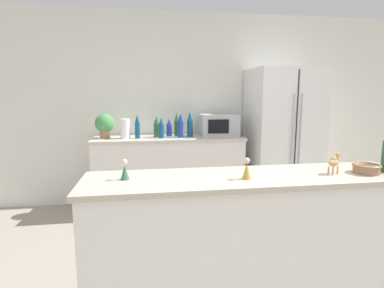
{
  "coord_description": "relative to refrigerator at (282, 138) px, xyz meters",
  "views": [
    {
      "loc": [
        -0.61,
        -1.38,
        1.44
      ],
      "look_at": [
        -0.18,
        1.42,
        0.99
      ],
      "focal_mm": 28.0,
      "sensor_mm": 36.0,
      "label": 1
    }
  ],
  "objects": [
    {
      "name": "wise_man_figurine_crimson",
      "position": [
        -1.92,
        -1.84,
        0.09
      ],
      "size": [
        0.06,
        0.06,
        0.13
      ],
      "color": "#33664C",
      "rests_on": "bar_counter"
    },
    {
      "name": "back_bottle_3",
      "position": [
        -1.49,
        0.13,
        0.15
      ],
      "size": [
        0.07,
        0.07,
        0.23
      ],
      "color": "navy",
      "rests_on": "back_counter"
    },
    {
      "name": "back_bottle_1",
      "position": [
        -1.23,
        0.05,
        0.19
      ],
      "size": [
        0.07,
        0.07,
        0.33
      ],
      "color": "navy",
      "rests_on": "back_counter"
    },
    {
      "name": "back_bottle_5",
      "position": [
        -1.36,
        -0.0,
        0.19
      ],
      "size": [
        0.07,
        0.07,
        0.31
      ],
      "color": "navy",
      "rests_on": "back_counter"
    },
    {
      "name": "back_bottle_6",
      "position": [
        -1.39,
        0.15,
        0.18
      ],
      "size": [
        0.06,
        0.06,
        0.31
      ],
      "color": "#2D6033",
      "rests_on": "back_counter"
    },
    {
      "name": "fruit_bowl",
      "position": [
        -0.31,
        -1.93,
        0.06
      ],
      "size": [
        0.18,
        0.18,
        0.06
      ],
      "color": "#8C6647",
      "rests_on": "bar_counter"
    },
    {
      "name": "potted_plant",
      "position": [
        -2.29,
        0.06,
        0.21
      ],
      "size": [
        0.23,
        0.23,
        0.3
      ],
      "color": "#9E6B47",
      "rests_on": "back_counter"
    },
    {
      "name": "wise_man_figurine_blue",
      "position": [
        -1.17,
        -1.95,
        0.09
      ],
      "size": [
        0.06,
        0.06,
        0.14
      ],
      "color": "#B28933",
      "rests_on": "bar_counter"
    },
    {
      "name": "back_bottle_4",
      "position": [
        -1.89,
        -0.0,
        0.18
      ],
      "size": [
        0.06,
        0.06,
        0.3
      ],
      "color": "navy",
      "rests_on": "back_counter"
    },
    {
      "name": "refrigerator",
      "position": [
        0.0,
        0.0,
        0.0
      ],
      "size": [
        0.87,
        0.74,
        1.8
      ],
      "color": "white",
      "rests_on": "ground_plane"
    },
    {
      "name": "back_bottle_2",
      "position": [
        -1.6,
        -0.02,
        0.16
      ],
      "size": [
        0.06,
        0.06,
        0.26
      ],
      "color": "navy",
      "rests_on": "back_counter"
    },
    {
      "name": "camel_figurine",
      "position": [
        -0.55,
        -1.92,
        0.11
      ],
      "size": [
        0.11,
        0.09,
        0.14
      ],
      "color": "tan",
      "rests_on": "bar_counter"
    },
    {
      "name": "wall_back",
      "position": [
        -1.17,
        0.4,
        0.38
      ],
      "size": [
        8.0,
        0.06,
        2.55
      ],
      "color": "silver",
      "rests_on": "ground_plane"
    },
    {
      "name": "bar_counter",
      "position": [
        -1.1,
        -1.87,
        -0.43
      ],
      "size": [
        2.21,
        0.54,
        0.93
      ],
      "color": "silver",
      "rests_on": "ground_plane"
    },
    {
      "name": "back_counter",
      "position": [
        -1.51,
        0.07,
        -0.43
      ],
      "size": [
        1.88,
        0.63,
        0.93
      ],
      "color": "silver",
      "rests_on": "ground_plane"
    },
    {
      "name": "microwave",
      "position": [
        -0.85,
        0.09,
        0.18
      ],
      "size": [
        0.48,
        0.37,
        0.28
      ],
      "color": "#B2B5BA",
      "rests_on": "back_counter"
    },
    {
      "name": "paper_towel_roll",
      "position": [
        -2.04,
        0.0,
        0.16
      ],
      "size": [
        0.12,
        0.12,
        0.24
      ],
      "color": "white",
      "rests_on": "back_counter"
    },
    {
      "name": "back_bottle_0",
      "position": [
        -1.65,
        0.08,
        0.16
      ],
      "size": [
        0.08,
        0.08,
        0.27
      ],
      "color": "#2D6033",
      "rests_on": "back_counter"
    }
  ]
}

